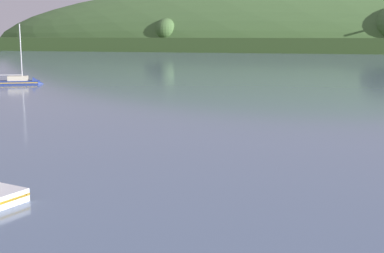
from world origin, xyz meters
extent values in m
cube|color=#314A21|center=(-11.14, 245.15, 2.97)|extent=(416.12, 65.59, 5.94)
ellipsoid|color=#476B38|center=(-8.46, 264.25, 0.00)|extent=(333.65, 78.54, 64.66)
sphere|color=#476B38|center=(-64.87, 237.49, 9.47)|extent=(10.11, 10.11, 10.11)
cube|color=navy|center=(-35.19, 75.56, 0.03)|extent=(6.37, 4.30, 1.03)
cone|color=navy|center=(-32.42, 76.74, 0.03)|extent=(2.18, 2.45, 2.02)
cube|color=gold|center=(-35.19, 75.56, 0.30)|extent=(6.38, 4.32, 0.11)
cube|color=#BCB299|center=(-35.05, 75.61, 0.88)|extent=(3.06, 2.38, 0.67)
cylinder|color=silver|center=(-34.50, 75.85, 4.57)|extent=(0.15, 0.15, 8.05)
cylinder|color=silver|center=(-35.96, 75.23, 1.36)|extent=(2.96, 1.35, 0.12)
camera|label=1|loc=(9.15, 8.68, 6.99)|focal=49.53mm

